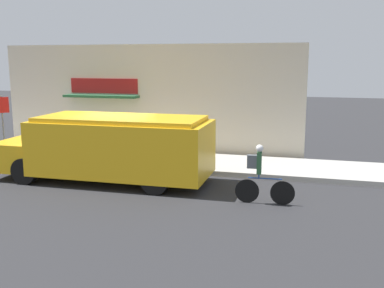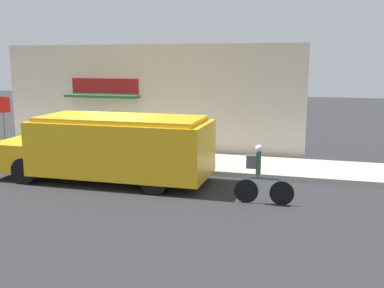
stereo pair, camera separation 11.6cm
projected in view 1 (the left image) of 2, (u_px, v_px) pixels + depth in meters
The scene contains 7 objects.
ground_plane at pixel (115, 170), 15.89m from camera, with size 70.00×70.00×0.00m, color #2B2B2D.
sidewalk at pixel (131, 159), 17.19m from camera, with size 28.00×2.78×0.18m.
storefront at pixel (145, 99), 18.46m from camera, with size 12.81×0.83×4.45m.
school_bus at pixel (110, 147), 14.16m from camera, with size 6.97×2.81×2.09m.
cyclist at pixel (261, 175), 11.99m from camera, with size 1.60×0.21×1.62m.
stop_sign_post at pixel (2, 116), 17.18m from camera, with size 0.45×0.45×2.30m.
trash_bin at pixel (80, 141), 17.67m from camera, with size 0.49×0.49×0.97m.
Camera 1 is at (6.70, -14.18, 3.81)m, focal length 42.00 mm.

